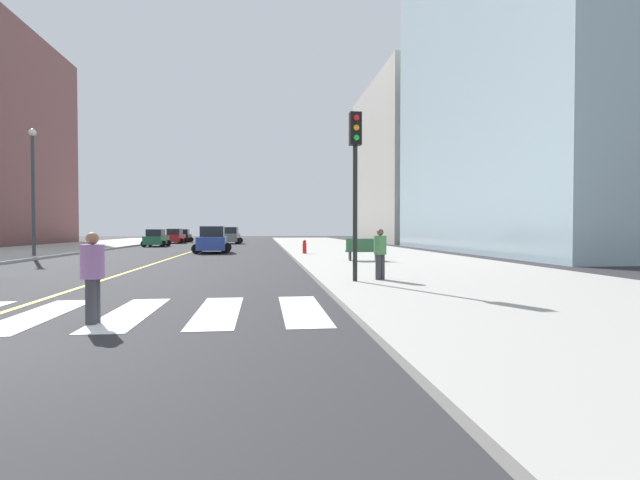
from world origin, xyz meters
TOP-DOWN VIEW (x-y plane):
  - sidewalk_kerb_east at (12.20, 20.00)m, footprint 10.00×120.00m
  - lane_divider_paint at (0.00, 40.00)m, footprint 0.16×80.00m
  - parking_garage_concrete at (28.72, 56.30)m, footprint 18.00×24.00m
  - car_red_nearest at (-5.11, 53.24)m, footprint 2.55×4.00m
  - car_blue_second at (1.78, 29.38)m, footprint 2.83×4.43m
  - car_black_third at (-5.01, 58.52)m, footprint 2.43×3.85m
  - car_green_fourth at (-5.07, 42.68)m, footprint 2.44×3.86m
  - car_gray_fifth at (1.65, 50.91)m, footprint 2.89×4.49m
  - traffic_light_near_corner at (8.27, 8.13)m, footprint 0.36×0.41m
  - park_bench at (10.52, 17.43)m, footprint 1.84×0.69m
  - pedestrian_crossing at (2.32, 2.96)m, footprint 0.42×0.42m
  - pedestrian_waiting_east at (9.15, 8.51)m, footprint 0.40×0.40m
  - fire_hydrant at (8.17, 24.81)m, footprint 0.26×0.26m
  - street_lamp at (-8.19, 24.15)m, footprint 0.44×0.44m

SIDE VIEW (x-z plane):
  - lane_divider_paint at x=0.00m, z-range 0.00..0.01m
  - sidewalk_kerb_east at x=12.20m, z-range 0.00..0.15m
  - fire_hydrant at x=8.17m, z-range 0.13..1.02m
  - park_bench at x=10.52m, z-range 0.13..1.25m
  - car_black_third at x=-5.01m, z-range -0.06..1.65m
  - car_green_fourth at x=-5.07m, z-range -0.06..1.66m
  - car_red_nearest at x=-5.11m, z-range -0.06..1.71m
  - car_blue_second at x=1.78m, z-range -0.06..1.88m
  - car_gray_fifth at x=1.65m, z-range -0.06..1.90m
  - pedestrian_crossing at x=2.32m, z-range 0.09..1.79m
  - pedestrian_waiting_east at x=9.15m, z-range 0.23..1.85m
  - traffic_light_near_corner at x=8.27m, z-range 1.18..6.36m
  - street_lamp at x=-8.19m, z-range 0.82..8.40m
  - parking_garage_concrete at x=28.72m, z-range 0.00..21.06m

